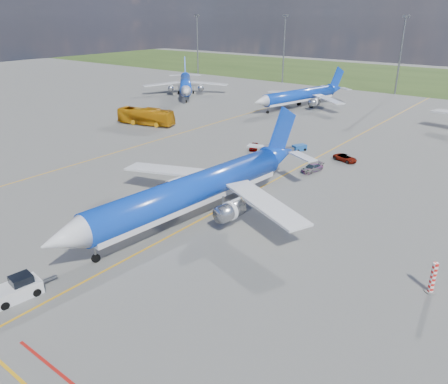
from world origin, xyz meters
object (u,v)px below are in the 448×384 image
Objects in this scene: bg_jet_nnw at (299,108)px; apron_bus at (146,116)px; warning_post at (433,278)px; service_car_c at (312,168)px; bg_jet_nw at (186,95)px; baggage_tug_c at (295,148)px; service_car_a at (254,146)px; service_car_b at (345,158)px; pushback_tug at (17,289)px; main_airliner at (194,218)px.

bg_jet_nnw reaches higher than apron_bus.
apron_bus is at bearing 157.38° from warning_post.
bg_jet_nnw reaches higher than service_car_c.
baggage_tug_c is at bearing -72.16° from bg_jet_nw.
bg_jet_nnw is (-49.32, 65.83, -1.50)m from warning_post.
bg_jet_nw is 59.55m from service_car_a.
warning_post is 0.72× the size of service_car_b.
bg_jet_nw reaches higher than service_car_c.
pushback_tug is 1.37× the size of service_car_c.
bg_jet_nw is 8.56× the size of service_car_c.
bg_jet_nnw is 50.53m from service_car_c.
warning_post is at bearing 46.66° from pushback_tug.
service_car_a is 14.67m from service_car_c.
service_car_c is (62.44, -39.02, 0.62)m from bg_jet_nw.
bg_jet_nw reaches higher than warning_post.
warning_post is 0.70× the size of service_car_c.
bg_jet_nnw is at bearing 126.84° from warning_post.
apron_bus is 3.21× the size of service_car_b.
service_car_b is (64.46, -30.87, 0.58)m from bg_jet_nw.
main_airliner reaches higher than service_car_a.
pushback_tug reaches higher than baggage_tug_c.
warning_post is 0.51× the size of pushback_tug.
warning_post is 43.50m from baggage_tug_c.
main_airliner is at bearing -96.40° from service_car_a.
service_car_c is at bearing -74.83° from bg_jet_nw.
service_car_a is (-37.36, 26.87, -0.91)m from warning_post.
pushback_tug reaches higher than service_car_b.
apron_bus is at bearing -103.87° from bg_jet_nw.
baggage_tug_c is (-2.25, 53.72, -0.29)m from pushback_tug.
bg_jet_nw is 2.75× the size of apron_bus.
apron_bus is (-17.96, -37.79, 1.85)m from bg_jet_nnw.
service_car_b is at bearing 124.85° from warning_post.
service_car_b is at bearing 84.96° from main_airliner.
bg_jet_nw is 8.81× the size of service_car_b.
bg_jet_nw is at bearing 175.17° from baggage_tug_c.
service_car_b is 9.52m from baggage_tug_c.
service_car_c is 0.89× the size of baggage_tug_c.
pushback_tug is 50.72m from service_car_a.
service_car_b is (45.94, 2.60, -1.28)m from apron_bus.
service_car_a is at bearing 174.24° from service_car_c.
bg_jet_nw is at bearing 144.37° from warning_post.
main_airliner is at bearing -89.78° from bg_jet_nw.
service_car_b is at bearing -13.41° from service_car_a.
pushback_tug is at bearing -98.77° from bg_jet_nw.
service_car_b is at bearing 24.53° from baggage_tug_c.
main_airliner reaches higher than pushback_tug.
bg_jet_nnw is 6.01× the size of pushback_tug.
service_car_c is at bearing -178.07° from service_car_b.
pushback_tug is at bearing -84.95° from service_car_c.
apron_bus is at bearing 134.87° from pushback_tug.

